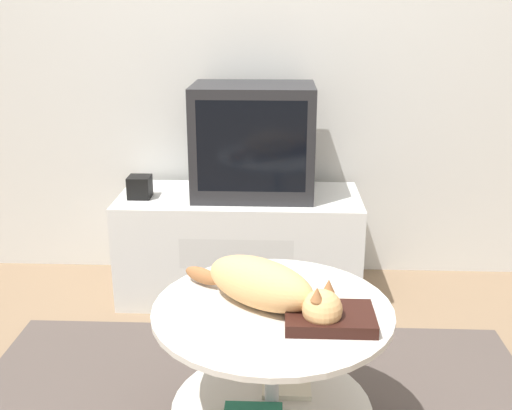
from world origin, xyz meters
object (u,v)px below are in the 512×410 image
object	(u,v)px
speaker	(140,187)
cat	(267,286)
tv	(253,141)
dvd_box	(330,318)

from	to	relation	value
speaker	cat	size ratio (longest dim) A/B	0.21
tv	dvd_box	bearing A→B (deg)	-77.58
cat	dvd_box	bearing A→B (deg)	8.99
speaker	dvd_box	xyz separation A→B (m)	(0.81, -1.16, -0.03)
cat	tv	bearing A→B (deg)	129.21
tv	cat	distance (m)	1.18
speaker	cat	distance (m)	1.25
speaker	dvd_box	distance (m)	1.42
dvd_box	cat	xyz separation A→B (m)	(-0.18, 0.09, 0.05)
dvd_box	cat	bearing A→B (deg)	154.42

